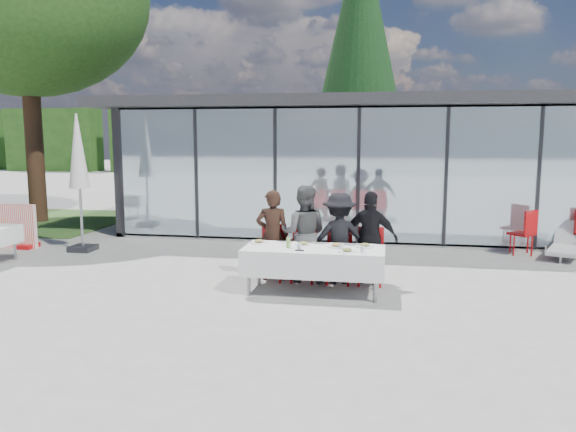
% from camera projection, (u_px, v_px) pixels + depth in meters
% --- Properties ---
extents(ground, '(90.00, 90.00, 0.00)m').
position_uv_depth(ground, '(281.00, 289.00, 9.34)').
color(ground, '#989690').
rests_on(ground, ground).
extents(pavilion, '(14.80, 8.80, 3.44)m').
position_uv_depth(pavilion, '(400.00, 149.00, 16.63)').
color(pavilion, gray).
rests_on(pavilion, ground).
extents(treeline, '(62.50, 2.00, 4.40)m').
position_uv_depth(treeline, '(333.00, 140.00, 36.64)').
color(treeline, '#193912').
rests_on(treeline, ground).
extents(dining_table, '(2.26, 0.96, 0.75)m').
position_uv_depth(dining_table, '(314.00, 260.00, 9.05)').
color(dining_table, silver).
rests_on(dining_table, ground).
extents(diner_a, '(0.68, 0.68, 1.60)m').
position_uv_depth(diner_a, '(273.00, 235.00, 9.87)').
color(diner_a, '#311D15').
rests_on(diner_a, ground).
extents(diner_chair_a, '(0.44, 0.44, 0.97)m').
position_uv_depth(diner_chair_a, '(273.00, 249.00, 9.93)').
color(diner_chair_a, '#AC0B0E').
rests_on(diner_chair_a, ground).
extents(diner_b, '(0.83, 0.83, 1.69)m').
position_uv_depth(diner_b, '(304.00, 234.00, 9.76)').
color(diner_b, '#545454').
rests_on(diner_b, ground).
extents(diner_chair_b, '(0.44, 0.44, 0.97)m').
position_uv_depth(diner_chair_b, '(304.00, 250.00, 9.83)').
color(diner_chair_b, '#AC0B0E').
rests_on(diner_chair_b, ground).
extents(diner_c, '(1.19, 1.19, 1.57)m').
position_uv_depth(diner_c, '(339.00, 238.00, 9.66)').
color(diner_c, black).
rests_on(diner_c, ground).
extents(diner_chair_c, '(0.44, 0.44, 0.97)m').
position_uv_depth(diner_chair_c, '(339.00, 252.00, 9.72)').
color(diner_chair_c, '#AC0B0E').
rests_on(diner_chair_c, ground).
extents(diner_d, '(1.15, 1.15, 1.60)m').
position_uv_depth(diner_d, '(371.00, 238.00, 9.56)').
color(diner_d, black).
rests_on(diner_d, ground).
extents(diner_chair_d, '(0.44, 0.44, 0.97)m').
position_uv_depth(diner_chair_d, '(371.00, 253.00, 9.63)').
color(diner_chair_d, '#AC0B0E').
rests_on(diner_chair_d, ground).
extents(plate_a, '(0.29, 0.29, 0.07)m').
position_uv_depth(plate_a, '(259.00, 242.00, 9.38)').
color(plate_a, white).
rests_on(plate_a, dining_table).
extents(plate_b, '(0.29, 0.29, 0.07)m').
position_uv_depth(plate_b, '(303.00, 244.00, 9.18)').
color(plate_b, white).
rests_on(plate_b, dining_table).
extents(plate_c, '(0.29, 0.29, 0.07)m').
position_uv_depth(plate_c, '(336.00, 245.00, 9.07)').
color(plate_c, white).
rests_on(plate_c, dining_table).
extents(plate_d, '(0.29, 0.29, 0.07)m').
position_uv_depth(plate_d, '(365.00, 246.00, 9.05)').
color(plate_d, white).
rests_on(plate_d, dining_table).
extents(plate_extra, '(0.29, 0.29, 0.07)m').
position_uv_depth(plate_extra, '(347.00, 251.00, 8.66)').
color(plate_extra, white).
rests_on(plate_extra, dining_table).
extents(juice_bottle, '(0.06, 0.06, 0.17)m').
position_uv_depth(juice_bottle, '(288.00, 243.00, 8.99)').
color(juice_bottle, '#7DAD48').
rests_on(juice_bottle, dining_table).
extents(drinking_glasses, '(1.06, 0.26, 0.10)m').
position_uv_depth(drinking_glasses, '(334.00, 248.00, 8.77)').
color(drinking_glasses, silver).
rests_on(drinking_glasses, dining_table).
extents(folded_eyeglasses, '(0.14, 0.03, 0.01)m').
position_uv_depth(folded_eyeglasses, '(300.00, 250.00, 8.76)').
color(folded_eyeglasses, black).
rests_on(folded_eyeglasses, dining_table).
extents(spare_chair_b, '(0.62, 0.62, 0.97)m').
position_uv_depth(spare_chair_b, '(526.00, 230.00, 11.91)').
color(spare_chair_b, '#AC0B0E').
rests_on(spare_chair_b, ground).
extents(market_umbrella, '(0.50, 0.50, 3.00)m').
position_uv_depth(market_umbrella, '(78.00, 161.00, 12.14)').
color(market_umbrella, black).
rests_on(market_umbrella, ground).
extents(lounger, '(1.07, 1.46, 0.72)m').
position_uv_depth(lounger, '(567.00, 245.00, 11.79)').
color(lounger, white).
rests_on(lounger, ground).
extents(conifer_tree, '(4.00, 4.00, 10.50)m').
position_uv_depth(conifer_tree, '(360.00, 43.00, 21.05)').
color(conifer_tree, '#382316').
rests_on(conifer_tree, ground).
extents(grass_patch, '(5.00, 5.00, 0.02)m').
position_uv_depth(grass_patch, '(39.00, 221.00, 16.69)').
color(grass_patch, '#385926').
rests_on(grass_patch, ground).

